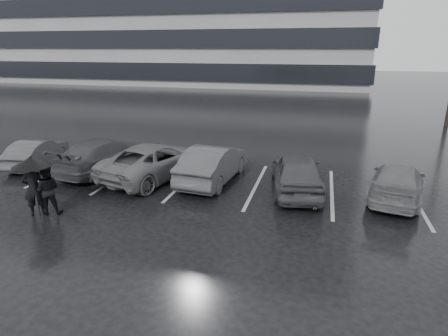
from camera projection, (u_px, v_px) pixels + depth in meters
name	position (u px, v px, depth m)	size (l,w,h in m)	color
ground	(225.00, 210.00, 12.20)	(160.00, 160.00, 0.00)	black
car_main	(297.00, 173.00, 13.57)	(1.68, 4.18, 1.42)	black
car_west_a	(213.00, 163.00, 14.65)	(1.53, 4.38, 1.44)	#29292B
car_west_b	(155.00, 160.00, 15.09)	(2.31, 5.01, 1.39)	#474749
car_west_c	(105.00, 155.00, 15.90)	(1.94, 4.77, 1.38)	black
car_west_d	(37.00, 153.00, 16.60)	(1.25, 3.59, 1.18)	#29292B
car_east	(397.00, 182.00, 12.98)	(1.69, 4.15, 1.20)	#474749
pedestrian_left	(34.00, 188.00, 11.61)	(0.64, 0.42, 1.76)	black
pedestrian_right	(47.00, 190.00, 11.72)	(0.78, 0.60, 1.60)	black
umbrella	(31.00, 162.00, 11.24)	(1.15, 1.15, 1.95)	black
stall_stripes	(221.00, 182.00, 14.69)	(19.72, 5.00, 0.00)	#9F9FA1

